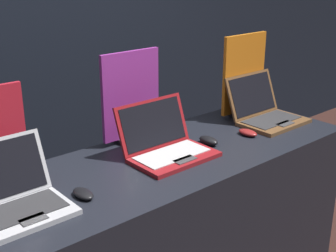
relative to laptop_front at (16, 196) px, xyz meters
The scene contains 10 objects.
wall_back 1.62m from the laptop_front, 61.25° to the left, with size 8.00×0.05×2.80m.
display_counter 0.90m from the laptop_front, ahead, with size 1.94×0.67×0.89m.
laptop_front is the anchor object (origin of this frame).
mouse_front 0.25m from the laptop_front, 16.41° to the right, with size 0.06×0.11×0.03m.
laptop_middle 0.74m from the laptop_front, ahead, with size 0.39×0.32×0.24m.
mouse_middle 0.99m from the laptop_front, ahead, with size 0.06×0.11×0.04m.
promo_stand_middle 0.81m from the laptop_front, 21.60° to the left, with size 0.33×0.07×0.45m.
laptop_back 1.48m from the laptop_front, ahead, with size 0.37×0.34×0.25m.
mouse_back 1.23m from the laptop_front, ahead, with size 0.06×0.11×0.03m.
promo_stand_back 1.50m from the laptop_front, ahead, with size 0.33×0.07×0.47m.
Camera 1 is at (-1.31, -1.18, 1.76)m, focal length 50.00 mm.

